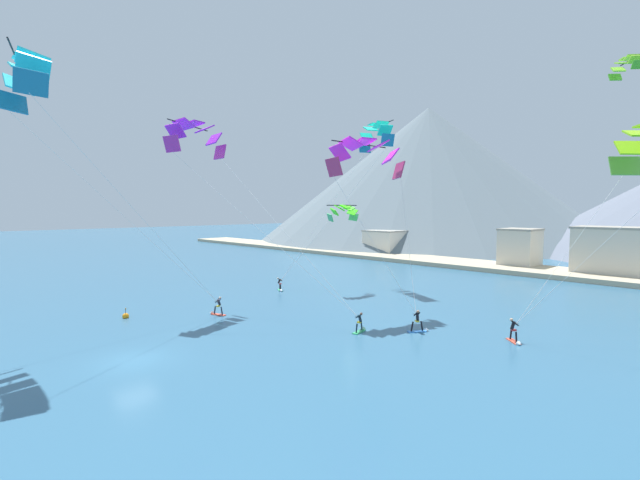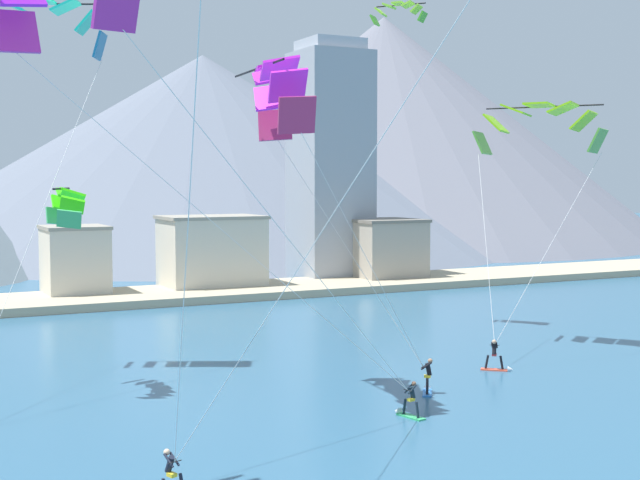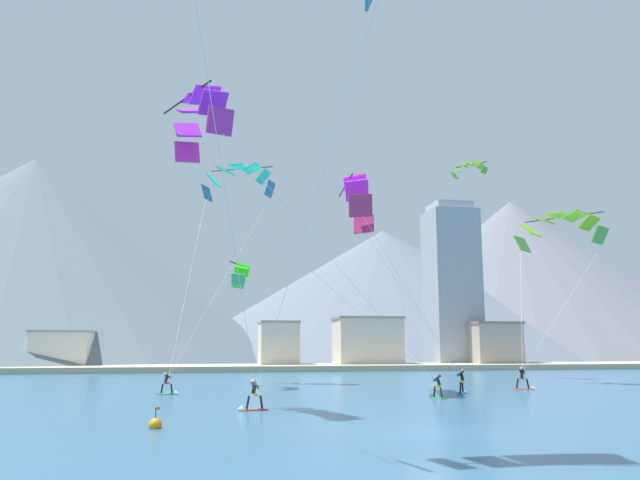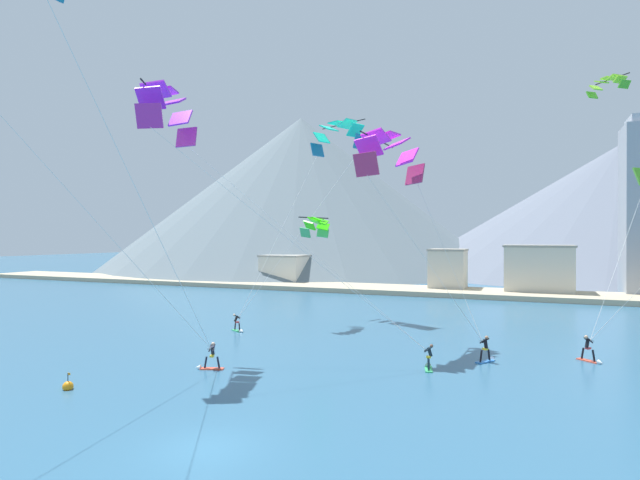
% 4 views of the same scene
% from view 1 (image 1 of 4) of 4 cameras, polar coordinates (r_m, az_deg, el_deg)
% --- Properties ---
extents(ground_plane, '(400.00, 400.00, 0.00)m').
position_cam_1_polar(ground_plane, '(30.36, -23.43, -14.49)').
color(ground_plane, '#2D5B7A').
extents(kitesurfer_near_lead, '(1.78, 0.94, 1.70)m').
position_cam_1_polar(kitesurfer_near_lead, '(40.18, -13.61, -8.97)').
color(kitesurfer_near_lead, '#E54C33').
rests_on(kitesurfer_near_lead, ground).
extents(kitesurfer_near_trail, '(1.57, 1.46, 1.81)m').
position_cam_1_polar(kitesurfer_near_trail, '(34.17, 24.52, -11.45)').
color(kitesurfer_near_trail, '#E54C33').
rests_on(kitesurfer_near_trail, ground).
extents(kitesurfer_mid_center, '(1.30, 1.67, 1.82)m').
position_cam_1_polar(kitesurfer_mid_center, '(34.71, 13.13, -10.94)').
color(kitesurfer_mid_center, '#337FDB').
rests_on(kitesurfer_mid_center, ground).
extents(kitesurfer_far_left, '(1.70, 1.24, 1.61)m').
position_cam_1_polar(kitesurfer_far_left, '(50.44, -5.33, -6.26)').
color(kitesurfer_far_left, '#33B266').
rests_on(kitesurfer_far_left, ground).
extents(kitesurfer_far_right, '(0.76, 1.79, 1.66)m').
position_cam_1_polar(kitesurfer_far_right, '(34.06, 5.46, -11.33)').
color(kitesurfer_far_right, '#33B266').
rests_on(kitesurfer_far_right, ground).
extents(parafoil_kite_near_lead, '(7.49, 15.00, 18.14)m').
position_cam_1_polar(parafoil_kite_near_lead, '(35.35, -34.49, 17.46)').
color(parafoil_kite_near_lead, '#186991').
extents(parafoil_kite_mid_center, '(8.51, 7.74, 14.53)m').
position_cam_1_polar(parafoil_kite_mid_center, '(39.54, 6.14, 11.31)').
color(parafoil_kite_mid_center, '#AE2B5C').
extents(parafoil_kite_far_left, '(8.55, 13.14, 18.80)m').
position_cam_1_polar(parafoil_kite_far_left, '(54.82, 7.39, 13.83)').
color(parafoil_kite_far_left, '#16699D').
extents(parafoil_kite_far_right, '(17.81, 8.48, 16.42)m').
position_cam_1_polar(parafoil_kite_far_right, '(42.45, -16.17, 13.21)').
color(parafoil_kite_far_right, '#AA2998').
extents(parafoil_kite_distant_high_outer, '(1.77, 4.59, 1.96)m').
position_cam_1_polar(parafoil_kite_distant_high_outer, '(49.50, 3.15, 3.84)').
color(parafoil_kite_distant_high_outer, '#3FB260').
extents(parafoil_kite_distant_low_drift, '(3.33, 3.74, 1.47)m').
position_cam_1_polar(parafoil_kite_distant_low_drift, '(48.61, 35.75, 18.50)').
color(parafoil_kite_distant_low_drift, green).
extents(race_marker_buoy, '(0.56, 0.56, 1.02)m').
position_cam_1_polar(race_marker_buoy, '(41.66, -24.49, -9.23)').
color(race_marker_buoy, orange).
rests_on(race_marker_buoy, ground).
extents(shoreline_strip, '(180.00, 10.00, 0.70)m').
position_cam_1_polar(shoreline_strip, '(73.02, 23.88, -3.44)').
color(shoreline_strip, tan).
rests_on(shoreline_strip, ground).
extents(shore_building_harbour_front, '(7.40, 6.96, 5.13)m').
position_cam_1_polar(shore_building_harbour_front, '(90.68, 8.70, -0.31)').
color(shore_building_harbour_front, silver).
rests_on(shore_building_harbour_front, ground).
extents(shore_building_promenade_mid, '(5.34, 5.92, 6.45)m').
position_cam_1_polar(shore_building_promenade_mid, '(75.41, 25.11, -1.04)').
color(shore_building_promenade_mid, beige).
rests_on(shore_building_promenade_mid, ground).
extents(shore_building_quay_west, '(9.22, 6.43, 7.10)m').
position_cam_1_polar(shore_building_quay_west, '(71.75, 34.36, -1.35)').
color(shore_building_quay_west, beige).
rests_on(shore_building_quay_west, ground).
extents(mountain_peak_central_summit, '(101.42, 101.42, 39.93)m').
position_cam_1_polar(mountain_peak_central_summit, '(134.99, 14.13, 8.45)').
color(mountain_peak_central_summit, slate).
rests_on(mountain_peak_central_summit, ground).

